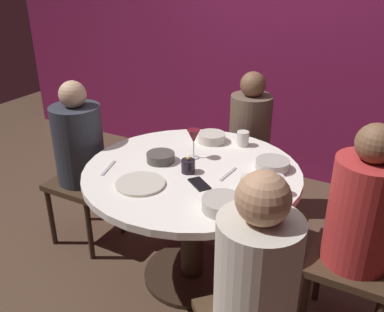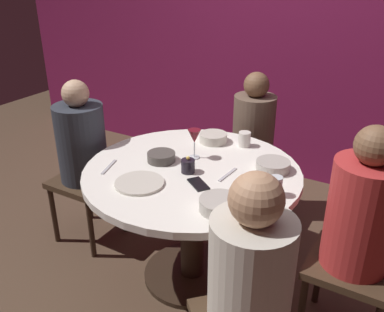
{
  "view_description": "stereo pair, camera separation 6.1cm",
  "coord_description": "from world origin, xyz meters",
  "px_view_note": "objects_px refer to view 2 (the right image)",
  "views": [
    {
      "loc": [
        0.99,
        -1.83,
        1.8
      ],
      "look_at": [
        0.0,
        0.0,
        0.83
      ],
      "focal_mm": 39.13,
      "sensor_mm": 36.0,
      "label": 1
    },
    {
      "loc": [
        1.05,
        -1.8,
        1.8
      ],
      "look_at": [
        0.0,
        0.0,
        0.83
      ],
      "focal_mm": 39.13,
      "sensor_mm": 36.0,
      "label": 2
    }
  ],
  "objects_px": {
    "bowl_serving_large": "(162,157)",
    "seated_diner_back": "(254,129)",
    "candle_holder": "(187,166)",
    "wine_glass": "(194,138)",
    "cup_by_left_diner": "(276,186)",
    "cup_by_right_diner": "(244,139)",
    "dinner_plate": "(139,183)",
    "seated_diner_right": "(361,218)",
    "bowl_sauce_side": "(220,204)",
    "cell_phone": "(198,184)",
    "seated_diner_front_right": "(250,277)",
    "cup_near_candle": "(245,185)",
    "dining_table": "(192,196)",
    "seated_diner_left": "(82,146)",
    "bowl_salad_center": "(213,138)",
    "bowl_small_white": "(273,166)"
  },
  "relations": [
    {
      "from": "seated_diner_right",
      "to": "seated_diner_front_right",
      "type": "height_order",
      "value": "seated_diner_right"
    },
    {
      "from": "seated_diner_right",
      "to": "candle_holder",
      "type": "height_order",
      "value": "seated_diner_right"
    },
    {
      "from": "bowl_sauce_side",
      "to": "cup_by_right_diner",
      "type": "distance_m",
      "value": 0.77
    },
    {
      "from": "cell_phone",
      "to": "bowl_small_white",
      "type": "height_order",
      "value": "bowl_small_white"
    },
    {
      "from": "seated_diner_front_right",
      "to": "candle_holder",
      "type": "distance_m",
      "value": 0.84
    },
    {
      "from": "wine_glass",
      "to": "cell_phone",
      "type": "relative_size",
      "value": 1.26
    },
    {
      "from": "seated_diner_back",
      "to": "cup_by_right_diner",
      "type": "distance_m",
      "value": 0.48
    },
    {
      "from": "dining_table",
      "to": "wine_glass",
      "type": "height_order",
      "value": "wine_glass"
    },
    {
      "from": "seated_diner_right",
      "to": "cup_near_candle",
      "type": "bearing_deg",
      "value": 10.19
    },
    {
      "from": "seated_diner_right",
      "to": "candle_holder",
      "type": "distance_m",
      "value": 0.91
    },
    {
      "from": "cell_phone",
      "to": "cup_by_left_diner",
      "type": "bearing_deg",
      "value": 139.88
    },
    {
      "from": "seated_diner_front_right",
      "to": "seated_diner_right",
      "type": "bearing_deg",
      "value": -70.1
    },
    {
      "from": "seated_diner_right",
      "to": "cup_by_right_diner",
      "type": "bearing_deg",
      "value": -29.44
    },
    {
      "from": "candle_holder",
      "to": "cell_phone",
      "type": "relative_size",
      "value": 0.69
    },
    {
      "from": "dining_table",
      "to": "seated_diner_back",
      "type": "bearing_deg",
      "value": 90.0
    },
    {
      "from": "cup_near_candle",
      "to": "seated_diner_right",
      "type": "bearing_deg",
      "value": 10.19
    },
    {
      "from": "cell_phone",
      "to": "bowl_sauce_side",
      "type": "relative_size",
      "value": 0.7
    },
    {
      "from": "seated_diner_back",
      "to": "dinner_plate",
      "type": "bearing_deg",
      "value": -7.12
    },
    {
      "from": "seated_diner_right",
      "to": "candle_holder",
      "type": "relative_size",
      "value": 12.29
    },
    {
      "from": "cup_near_candle",
      "to": "cup_by_right_diner",
      "type": "height_order",
      "value": "same"
    },
    {
      "from": "seated_diner_back",
      "to": "bowl_salad_center",
      "type": "distance_m",
      "value": 0.51
    },
    {
      "from": "bowl_sauce_side",
      "to": "seated_diner_right",
      "type": "bearing_deg",
      "value": 27.31
    },
    {
      "from": "dinner_plate",
      "to": "bowl_serving_large",
      "type": "relative_size",
      "value": 1.59
    },
    {
      "from": "seated_diner_right",
      "to": "dinner_plate",
      "type": "height_order",
      "value": "seated_diner_right"
    },
    {
      "from": "dinner_plate",
      "to": "cup_by_right_diner",
      "type": "height_order",
      "value": "cup_by_right_diner"
    },
    {
      "from": "cell_phone",
      "to": "cup_near_candle",
      "type": "bearing_deg",
      "value": 135.56
    },
    {
      "from": "seated_diner_back",
      "to": "cup_by_right_diner",
      "type": "xyz_separation_m",
      "value": [
        0.12,
        -0.45,
        0.11
      ]
    },
    {
      "from": "bowl_sauce_side",
      "to": "seated_diner_left",
      "type": "bearing_deg",
      "value": 165.6
    },
    {
      "from": "cell_phone",
      "to": "bowl_small_white",
      "type": "xyz_separation_m",
      "value": [
        0.27,
        0.35,
        0.02
      ]
    },
    {
      "from": "cell_phone",
      "to": "bowl_serving_large",
      "type": "xyz_separation_m",
      "value": [
        -0.32,
        0.14,
        0.02
      ]
    },
    {
      "from": "candle_holder",
      "to": "bowl_sauce_side",
      "type": "xyz_separation_m",
      "value": [
        0.33,
        -0.25,
        -0.01
      ]
    },
    {
      "from": "seated_diner_left",
      "to": "cell_phone",
      "type": "height_order",
      "value": "seated_diner_left"
    },
    {
      "from": "bowl_serving_large",
      "to": "seated_diner_back",
      "type": "bearing_deg",
      "value": 77.03
    },
    {
      "from": "candle_holder",
      "to": "bowl_salad_center",
      "type": "bearing_deg",
      "value": 99.3
    },
    {
      "from": "cup_by_left_diner",
      "to": "cup_by_right_diner",
      "type": "height_order",
      "value": "cup_by_left_diner"
    },
    {
      "from": "bowl_sauce_side",
      "to": "wine_glass",
      "type": "bearing_deg",
      "value": 131.91
    },
    {
      "from": "cup_near_candle",
      "to": "seated_diner_back",
      "type": "bearing_deg",
      "value": 109.95
    },
    {
      "from": "candle_holder",
      "to": "wine_glass",
      "type": "height_order",
      "value": "wine_glass"
    },
    {
      "from": "cell_phone",
      "to": "dining_table",
      "type": "bearing_deg",
      "value": -103.64
    },
    {
      "from": "dining_table",
      "to": "bowl_sauce_side",
      "type": "distance_m",
      "value": 0.49
    },
    {
      "from": "bowl_serving_large",
      "to": "cup_near_candle",
      "type": "height_order",
      "value": "cup_near_candle"
    },
    {
      "from": "seated_diner_right",
      "to": "seated_diner_back",
      "type": "bearing_deg",
      "value": -44.8
    },
    {
      "from": "bowl_sauce_side",
      "to": "cup_by_left_diner",
      "type": "xyz_separation_m",
      "value": [
        0.17,
        0.25,
        0.02
      ]
    },
    {
      "from": "dining_table",
      "to": "cup_by_left_diner",
      "type": "relative_size",
      "value": 11.81
    },
    {
      "from": "dinner_plate",
      "to": "bowl_salad_center",
      "type": "bearing_deg",
      "value": 84.06
    },
    {
      "from": "seated_diner_back",
      "to": "dinner_plate",
      "type": "xyz_separation_m",
      "value": [
        -0.15,
        -1.18,
        0.07
      ]
    },
    {
      "from": "seated_diner_left",
      "to": "dinner_plate",
      "type": "relative_size",
      "value": 4.44
    },
    {
      "from": "dinner_plate",
      "to": "bowl_serving_large",
      "type": "distance_m",
      "value": 0.3
    },
    {
      "from": "dining_table",
      "to": "bowl_salad_center",
      "type": "distance_m",
      "value": 0.46
    },
    {
      "from": "dinner_plate",
      "to": "bowl_sauce_side",
      "type": "bearing_deg",
      "value": -1.1
    }
  ]
}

